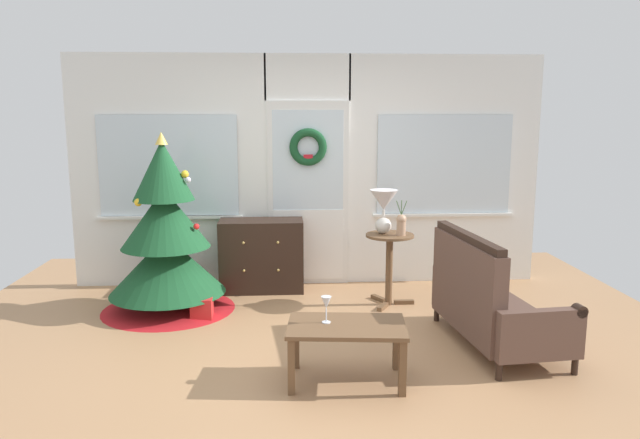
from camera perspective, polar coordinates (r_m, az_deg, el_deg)
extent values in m
plane|color=#AD7F56|center=(4.97, -0.23, -12.56)|extent=(6.76, 6.76, 0.00)
cube|color=white|center=(6.83, -14.10, 4.40)|extent=(2.15, 0.08, 2.55)
cube|color=white|center=(6.93, 11.58, 4.58)|extent=(2.15, 0.08, 2.55)
cube|color=white|center=(6.69, -1.19, 13.38)|extent=(0.94, 0.08, 0.50)
cube|color=silver|center=(6.70, -1.14, 2.44)|extent=(0.90, 0.05, 2.05)
cube|color=white|center=(6.78, -1.12, -2.41)|extent=(0.78, 0.02, 0.80)
cube|color=silver|center=(6.64, -1.15, 5.63)|extent=(0.78, 0.01, 1.10)
cube|color=silver|center=(6.76, -14.22, 4.98)|extent=(1.50, 0.01, 1.10)
cube|color=silver|center=(6.87, 11.73, 5.15)|extent=(1.50, 0.01, 1.10)
cube|color=silver|center=(6.82, -14.03, 0.20)|extent=(1.59, 0.06, 0.03)
cube|color=silver|center=(6.93, 11.58, 0.44)|extent=(1.59, 0.06, 0.03)
torus|color=#164424|center=(6.59, -1.14, 6.90)|extent=(0.41, 0.09, 0.41)
cube|color=red|center=(6.58, -1.13, 5.76)|extent=(0.10, 0.02, 0.10)
cylinder|color=#4C331E|center=(6.15, -14.21, -7.21)|extent=(0.10, 0.10, 0.24)
cone|color=red|center=(6.17, -14.18, -7.83)|extent=(1.30, 1.30, 0.10)
cone|color=#194C28|center=(6.06, -14.35, -4.14)|extent=(1.13, 1.13, 0.58)
cone|color=#194C28|center=(5.97, -14.54, 0.15)|extent=(0.86, 0.86, 0.58)
cone|color=#194C28|center=(5.91, -14.73, 4.56)|extent=(0.59, 0.59, 0.58)
cone|color=#E0BC4C|center=(5.89, -14.86, 7.48)|extent=(0.12, 0.12, 0.12)
sphere|color=red|center=(6.18, -17.32, -1.78)|extent=(0.08, 0.08, 0.08)
sphere|color=gold|center=(5.81, -16.90, 1.57)|extent=(0.07, 0.07, 0.07)
sphere|color=silver|center=(6.16, -14.02, 2.70)|extent=(0.08, 0.08, 0.08)
sphere|color=#264CB2|center=(6.11, -14.41, 4.82)|extent=(0.08, 0.08, 0.08)
sphere|color=red|center=(5.84, -11.68, -0.66)|extent=(0.06, 0.06, 0.06)
sphere|color=gold|center=(5.88, -12.72, 4.23)|extent=(0.07, 0.07, 0.07)
sphere|color=silver|center=(5.85, -12.44, 3.70)|extent=(0.06, 0.06, 0.06)
cube|color=black|center=(6.56, -5.58, -3.41)|extent=(0.90, 0.43, 0.78)
sphere|color=tan|center=(6.31, -7.31, -2.22)|extent=(0.03, 0.03, 0.03)
sphere|color=tan|center=(6.30, -4.03, -2.19)|extent=(0.03, 0.03, 0.03)
sphere|color=tan|center=(6.38, -7.25, -4.85)|extent=(0.03, 0.03, 0.03)
sphere|color=tan|center=(6.37, -4.00, -4.83)|extent=(0.03, 0.03, 0.03)
cylinder|color=black|center=(4.95, 23.07, -12.65)|extent=(0.05, 0.05, 0.14)
cylinder|color=black|center=(6.00, 16.48, -8.26)|extent=(0.05, 0.05, 0.14)
cylinder|color=black|center=(4.67, 16.65, -13.63)|extent=(0.05, 0.05, 0.14)
cylinder|color=black|center=(5.77, 11.03, -8.76)|extent=(0.05, 0.05, 0.14)
cube|color=brown|center=(5.28, 16.63, -9.19)|extent=(0.85, 1.30, 0.14)
cube|color=brown|center=(5.05, 13.76, -5.43)|extent=(0.25, 1.23, 0.62)
cube|color=black|center=(4.97, 13.92, -1.64)|extent=(0.21, 1.20, 0.06)
cube|color=brown|center=(4.69, 20.24, -10.28)|extent=(0.67, 0.16, 0.38)
cylinder|color=black|center=(4.79, 23.43, -7.95)|extent=(0.10, 0.10, 0.09)
cube|color=brown|center=(5.81, 13.86, -6.04)|extent=(0.67, 0.16, 0.38)
cylinder|color=black|center=(5.89, 16.54, -4.25)|extent=(0.10, 0.10, 0.09)
cylinder|color=brown|center=(6.01, 6.65, -1.52)|extent=(0.48, 0.48, 0.02)
cylinder|color=brown|center=(6.09, 6.58, -4.87)|extent=(0.07, 0.07, 0.70)
cube|color=brown|center=(6.21, 7.99, -7.78)|extent=(0.20, 0.05, 0.04)
cube|color=brown|center=(6.30, 5.59, -7.47)|extent=(0.14, 0.20, 0.04)
cube|color=brown|center=(6.04, 5.99, -8.26)|extent=(0.14, 0.20, 0.04)
sphere|color=silver|center=(6.02, 6.04, -0.58)|extent=(0.16, 0.16, 0.16)
cylinder|color=silver|center=(5.99, 6.07, 0.64)|extent=(0.02, 0.02, 0.06)
cone|color=silver|center=(5.98, 6.09, 1.87)|extent=(0.28, 0.28, 0.20)
cylinder|color=tan|center=(5.95, 7.72, -0.75)|extent=(0.09, 0.09, 0.16)
sphere|color=tan|center=(5.93, 7.74, 0.01)|extent=(0.10, 0.10, 0.10)
cylinder|color=#4C7042|center=(5.91, 7.56, 0.97)|extent=(0.07, 0.01, 0.17)
cylinder|color=#4C7042|center=(5.92, 7.76, 0.97)|extent=(0.01, 0.01, 0.18)
cylinder|color=#4C7042|center=(5.92, 7.95, 0.97)|extent=(0.07, 0.01, 0.17)
cube|color=brown|center=(4.34, 2.55, -10.12)|extent=(0.88, 0.59, 0.03)
cube|color=brown|center=(4.23, -2.75, -13.81)|extent=(0.05, 0.05, 0.40)
cube|color=brown|center=(4.24, 7.85, -13.85)|extent=(0.05, 0.05, 0.40)
cube|color=brown|center=(4.64, -2.30, -11.62)|extent=(0.05, 0.05, 0.40)
cube|color=brown|center=(4.64, 7.29, -11.65)|extent=(0.05, 0.05, 0.40)
cylinder|color=silver|center=(4.37, 0.60, -9.73)|extent=(0.06, 0.06, 0.01)
cylinder|color=silver|center=(4.35, 0.60, -9.09)|extent=(0.01, 0.01, 0.10)
cone|color=silver|center=(4.32, 0.60, -7.90)|extent=(0.08, 0.08, 0.09)
cube|color=red|center=(5.82, -11.17, -8.29)|extent=(0.20, 0.18, 0.20)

